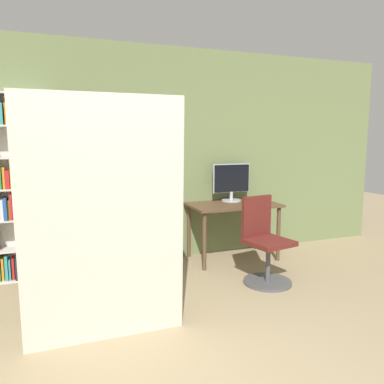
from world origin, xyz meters
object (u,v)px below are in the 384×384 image
monitor (231,181)px  bookshelf (9,188)px  office_chair (265,248)px  mattress_far (101,215)px  mattress_near (104,220)px

monitor → bookshelf: (-2.68, 0.04, 0.03)m
office_chair → mattress_far: size_ratio=0.50×
office_chair → mattress_near: (-1.77, -0.57, 0.56)m
monitor → mattress_far: size_ratio=0.28×
monitor → office_chair: bearing=-95.5°
office_chair → mattress_far: 1.89m
bookshelf → mattress_near: 1.83m
mattress_near → office_chair: bearing=17.7°
bookshelf → mattress_far: bookshelf is taller
monitor → office_chair: monitor is taller
office_chair → mattress_far: mattress_far is taller
monitor → office_chair: 1.21m
bookshelf → office_chair: bearing=-22.6°
office_chair → mattress_near: 1.94m
mattress_near → bookshelf: bearing=116.2°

